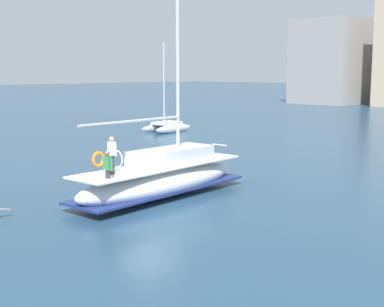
% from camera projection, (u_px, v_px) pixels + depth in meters
% --- Properties ---
extents(ground_plane, '(400.00, 400.00, 0.00)m').
position_uv_depth(ground_plane, '(147.00, 207.00, 22.98)').
color(ground_plane, navy).
extents(main_sailboat, '(3.30, 9.78, 13.96)m').
position_uv_depth(main_sailboat, '(162.00, 177.00, 24.74)').
color(main_sailboat, silver).
rests_on(main_sailboat, ground).
extents(moored_sloop_near, '(2.67, 4.89, 8.33)m').
position_uv_depth(moored_sloop_near, '(167.00, 126.00, 51.09)').
color(moored_sloop_near, silver).
rests_on(moored_sloop_near, ground).
extents(mooring_buoy, '(0.50, 0.50, 0.85)m').
position_uv_depth(mooring_buoy, '(156.00, 162.00, 33.49)').
color(mooring_buoy, '#EA4C19').
rests_on(mooring_buoy, ground).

